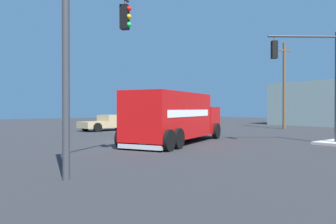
% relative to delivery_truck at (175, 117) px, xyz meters
% --- Properties ---
extents(ground_plane, '(100.00, 100.00, 0.00)m').
position_rel_delivery_truck_xyz_m(ground_plane, '(-1.52, -1.39, -1.48)').
color(ground_plane, '#2B2B2D').
extents(delivery_truck, '(5.92, 8.83, 2.80)m').
position_rel_delivery_truck_xyz_m(delivery_truck, '(0.00, 0.00, 0.00)').
color(delivery_truck, red).
rests_on(delivery_truck, ground).
extents(traffic_light_primary, '(2.43, 3.17, 5.94)m').
position_rel_delivery_truck_xyz_m(traffic_light_primary, '(5.31, 5.41, 2.55)').
color(traffic_light_primary, '#38383D').
rests_on(traffic_light_primary, sidewalk_corner_far).
extents(traffic_light_secondary, '(2.74, 3.73, 6.48)m').
position_rel_delivery_truck_xyz_m(traffic_light_secondary, '(4.65, -7.40, 2.78)').
color(traffic_light_secondary, '#38383D').
rests_on(traffic_light_secondary, ground).
extents(pickup_tan, '(2.56, 5.33, 1.38)m').
position_rel_delivery_truck_xyz_m(pickup_tan, '(-12.01, 2.42, -0.75)').
color(pickup_tan, tan).
rests_on(pickup_tan, ground).
extents(utility_pole, '(0.46, 2.19, 8.24)m').
position_rel_delivery_truck_xyz_m(utility_pole, '(-3.31, 16.55, 2.78)').
color(utility_pole, brown).
rests_on(utility_pole, ground).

